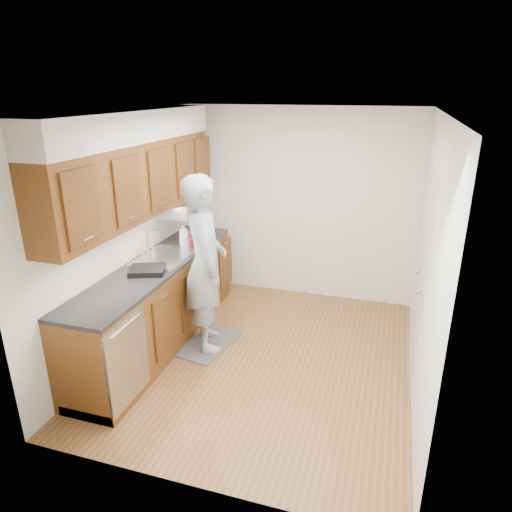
{
  "coord_description": "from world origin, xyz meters",
  "views": [
    {
      "loc": [
        1.15,
        -4.01,
        2.7
      ],
      "look_at": [
        -0.16,
        0.25,
        1.05
      ],
      "focal_mm": 32.0,
      "sensor_mm": 36.0,
      "label": 1
    }
  ],
  "objects": [
    {
      "name": "steel_can",
      "position": [
        -1.09,
        0.57,
        1.0
      ],
      "size": [
        0.08,
        0.08,
        0.11
      ],
      "primitive_type": "cylinder",
      "rotation": [
        0.0,
        0.0,
        0.31
      ],
      "color": "#A5A5AA",
      "rests_on": "counter"
    },
    {
      "name": "soda_can",
      "position": [
        -1.07,
        0.62,
        1.01
      ],
      "size": [
        0.08,
        0.08,
        0.13
      ],
      "primitive_type": "cylinder",
      "rotation": [
        0.0,
        0.0,
        -0.12
      ],
      "color": "#AE1D1D",
      "rests_on": "counter"
    },
    {
      "name": "ceiling",
      "position": [
        0.0,
        0.0,
        2.5
      ],
      "size": [
        3.5,
        3.5,
        0.0
      ],
      "primitive_type": "plane",
      "rotation": [
        3.14,
        0.0,
        0.0
      ],
      "color": "white",
      "rests_on": "wall_left"
    },
    {
      "name": "wall_left",
      "position": [
        -1.5,
        0.0,
        1.25
      ],
      "size": [
        0.02,
        3.5,
        2.5
      ],
      "primitive_type": "cube",
      "color": "silver",
      "rests_on": "floor"
    },
    {
      "name": "person",
      "position": [
        -0.66,
        0.09,
        1.09
      ],
      "size": [
        0.82,
        0.91,
        2.15
      ],
      "primitive_type": "imported",
      "rotation": [
        0.0,
        0.0,
        2.09
      ],
      "color": "#98ACB9",
      "rests_on": "floor_mat"
    },
    {
      "name": "floor_mat",
      "position": [
        -0.66,
        0.09,
        0.01
      ],
      "size": [
        0.59,
        0.84,
        0.01
      ],
      "primitive_type": "cube",
      "rotation": [
        0.0,
        0.0,
        -0.18
      ],
      "color": "slate",
      "rests_on": "floor"
    },
    {
      "name": "counter",
      "position": [
        -1.2,
        -0.0,
        0.49
      ],
      "size": [
        0.64,
        2.8,
        1.3
      ],
      "color": "brown",
      "rests_on": "floor"
    },
    {
      "name": "upper_cabinets",
      "position": [
        -1.33,
        0.05,
        1.95
      ],
      "size": [
        0.47,
        2.8,
        1.21
      ],
      "color": "brown",
      "rests_on": "wall_left"
    },
    {
      "name": "soap_bottle_c",
      "position": [
        -1.1,
        0.99,
        1.02
      ],
      "size": [
        0.16,
        0.16,
        0.15
      ],
      "primitive_type": "imported",
      "rotation": [
        0.0,
        0.0,
        0.45
      ],
      "color": "silver",
      "rests_on": "counter"
    },
    {
      "name": "soap_bottle_a",
      "position": [
        -1.15,
        0.59,
        1.09
      ],
      "size": [
        0.14,
        0.14,
        0.29
      ],
      "primitive_type": "imported",
      "rotation": [
        0.0,
        0.0,
        0.35
      ],
      "color": "silver",
      "rests_on": "counter"
    },
    {
      "name": "closet_door",
      "position": [
        1.49,
        0.3,
        1.02
      ],
      "size": [
        0.02,
        1.22,
        2.05
      ],
      "primitive_type": "cube",
      "color": "white",
      "rests_on": "wall_right"
    },
    {
      "name": "dish_rack",
      "position": [
        -1.15,
        -0.25,
        0.97
      ],
      "size": [
        0.42,
        0.39,
        0.05
      ],
      "primitive_type": "cube",
      "rotation": [
        0.0,
        0.0,
        0.37
      ],
      "color": "black",
      "rests_on": "counter"
    },
    {
      "name": "floor",
      "position": [
        0.0,
        0.0,
        0.0
      ],
      "size": [
        3.5,
        3.5,
        0.0
      ],
      "primitive_type": "plane",
      "color": "brown",
      "rests_on": "ground"
    },
    {
      "name": "soap_bottle_b",
      "position": [
        -1.11,
        0.76,
        1.05
      ],
      "size": [
        0.12,
        0.12,
        0.21
      ],
      "primitive_type": "imported",
      "rotation": [
        0.0,
        0.0,
        -0.27
      ],
      "color": "silver",
      "rests_on": "counter"
    },
    {
      "name": "wall_right",
      "position": [
        1.5,
        0.0,
        1.25
      ],
      "size": [
        0.02,
        3.5,
        2.5
      ],
      "primitive_type": "cube",
      "color": "silver",
      "rests_on": "floor"
    },
    {
      "name": "wall_back",
      "position": [
        0.0,
        1.75,
        1.25
      ],
      "size": [
        3.0,
        0.02,
        2.5
      ],
      "primitive_type": "cube",
      "color": "silver",
      "rests_on": "floor"
    }
  ]
}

